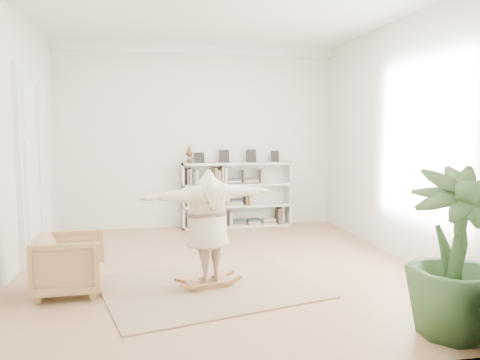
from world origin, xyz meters
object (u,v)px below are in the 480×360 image
(armchair, at_px, (70,264))
(bookshelf, at_px, (237,195))
(rocker_board, at_px, (208,282))
(person, at_px, (208,222))
(houseplant, at_px, (455,253))

(armchair, bearing_deg, bookshelf, -39.16)
(rocker_board, bearing_deg, armchair, 162.08)
(armchair, height_order, person, person)
(rocker_board, height_order, houseplant, houseplant)
(houseplant, bearing_deg, rocker_board, 139.99)
(rocker_board, xyz_separation_m, houseplant, (2.12, -1.78, 0.73))
(person, bearing_deg, rocker_board, -130.95)
(bookshelf, bearing_deg, houseplant, -78.29)
(bookshelf, bearing_deg, armchair, -127.16)
(bookshelf, distance_m, armchair, 4.39)
(rocker_board, xyz_separation_m, person, (-0.00, -0.00, 0.75))
(bookshelf, relative_size, armchair, 2.81)
(rocker_board, relative_size, person, 0.36)
(houseplant, bearing_deg, person, 139.99)
(rocker_board, distance_m, houseplant, 2.86)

